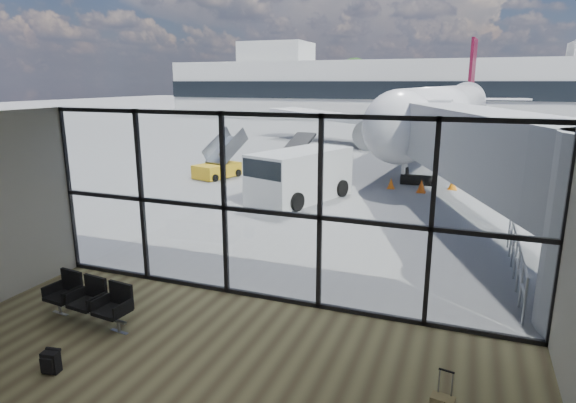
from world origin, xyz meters
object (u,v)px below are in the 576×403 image
Objects in this scene: airliner at (448,111)px; service_van at (298,175)px; seating_row at (91,297)px; backpack at (51,362)px; mobile_stairs at (218,168)px; belt_loader at (291,158)px.

service_van is (-5.10, -20.61, -1.78)m from airliner.
seating_row is 4.95× the size of backpack.
backpack is 0.08× the size of service_van.
service_van is 1.69× the size of mobile_stairs.
backpack is 0.01× the size of airliner.
mobile_stairs is (-2.86, -3.78, -0.16)m from belt_loader.
airliner is at bearing 72.94° from backpack.
service_van is at bearing 93.83° from seating_row.
airliner is at bearing 95.08° from service_van.
service_van is at bearing -14.13° from mobile_stairs.
airliner is 21.31m from service_van.
seating_row is 0.40× the size of service_van.
service_van is (0.51, 12.16, 0.59)m from seating_row.
belt_loader is 1.35× the size of mobile_stairs.
mobile_stairs is at bearing 100.40° from backpack.
belt_loader is 4.75m from mobile_stairs.
backpack is (0.73, -1.84, -0.33)m from seating_row.
seating_row is 0.06× the size of airliner.
airliner is at bearing 73.06° from mobile_stairs.
airliner is 15.88m from belt_loader.
service_van is 7.80m from belt_loader.
service_van reaches higher than backpack.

